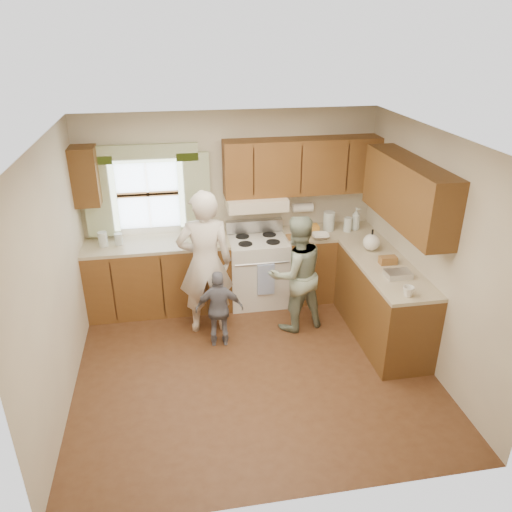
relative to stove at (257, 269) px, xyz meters
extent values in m
plane|color=#4B2A17|center=(-0.30, -1.44, -0.47)|extent=(3.80, 3.80, 0.00)
plane|color=white|center=(-0.30, -1.44, 2.03)|extent=(3.80, 3.80, 0.00)
plane|color=beige|center=(-0.30, 0.31, 0.78)|extent=(3.80, 0.00, 3.80)
plane|color=beige|center=(-0.30, -3.19, 0.78)|extent=(3.80, 0.00, 3.80)
plane|color=beige|center=(-2.20, -1.44, 0.78)|extent=(0.00, 3.50, 3.50)
plane|color=beige|center=(1.60, -1.44, 0.78)|extent=(0.00, 3.50, 3.50)
cube|color=#47250F|center=(-1.29, 0.01, -0.02)|extent=(1.82, 0.60, 0.90)
cube|color=#47250F|center=(0.99, 0.01, -0.02)|extent=(1.22, 0.60, 0.90)
cube|color=#3D230E|center=(1.30, -1.11, -0.02)|extent=(0.60, 1.65, 0.90)
cube|color=#BCAF8D|center=(-1.29, 0.01, 0.45)|extent=(1.82, 0.60, 0.04)
cube|color=#BCAF8D|center=(0.99, 0.01, 0.45)|extent=(1.22, 0.60, 0.04)
cube|color=#BCAF8D|center=(1.30, -1.11, 0.45)|extent=(0.60, 1.65, 0.04)
cube|color=#47250F|center=(0.60, 0.15, 1.33)|extent=(2.00, 0.33, 0.70)
cube|color=#3D230E|center=(-2.05, 0.15, 1.33)|extent=(0.30, 0.33, 0.70)
cube|color=#3D230E|center=(1.43, -1.11, 1.33)|extent=(0.33, 1.65, 0.70)
cube|color=beige|center=(0.00, 0.08, 0.91)|extent=(0.76, 0.45, 0.15)
cube|color=silver|center=(-1.35, 0.29, 1.03)|extent=(0.90, 0.03, 0.90)
cube|color=#E0E242|center=(-1.93, 0.24, 1.03)|extent=(0.40, 0.05, 1.02)
cube|color=#E0E242|center=(-0.77, 0.24, 1.03)|extent=(0.40, 0.05, 1.02)
cube|color=#E0E242|center=(-1.35, 0.24, 1.55)|extent=(1.30, 0.05, 0.22)
cylinder|color=white|center=(0.65, 0.21, 0.75)|extent=(0.27, 0.12, 0.12)
imported|color=silver|center=(-0.78, -0.11, 0.52)|extent=(0.16, 0.16, 0.10)
imported|color=silver|center=(1.33, 0.01, 0.63)|extent=(0.16, 0.16, 0.30)
imported|color=silver|center=(0.78, -0.21, 0.50)|extent=(0.25, 0.25, 0.06)
imported|color=silver|center=(1.22, -1.80, 0.53)|extent=(0.12, 0.12, 0.11)
cylinder|color=silver|center=(-1.93, 0.02, 0.57)|extent=(0.11, 0.11, 0.19)
cylinder|color=silver|center=(-1.75, 0.04, 0.55)|extent=(0.10, 0.10, 0.15)
cube|color=olive|center=(0.49, -0.12, 0.48)|extent=(0.24, 0.18, 0.02)
cube|color=orange|center=(0.70, -0.02, 0.53)|extent=(0.21, 0.14, 0.11)
cylinder|color=silver|center=(0.97, 0.05, 0.60)|extent=(0.15, 0.15, 0.25)
cylinder|color=silver|center=(1.21, -0.03, 0.57)|extent=(0.11, 0.11, 0.19)
sphere|color=silver|center=(1.29, -0.66, 0.58)|extent=(0.21, 0.21, 0.21)
cube|color=olive|center=(1.33, -1.06, 0.52)|extent=(0.20, 0.11, 0.09)
cube|color=silver|center=(1.31, -1.38, 0.51)|extent=(0.27, 0.19, 0.06)
cube|color=silver|center=(0.00, -0.01, -0.02)|extent=(0.76, 0.64, 0.90)
cube|color=#B7B7BC|center=(0.00, 0.25, 0.52)|extent=(0.76, 0.10, 0.16)
cylinder|color=#B7B7BC|center=(0.00, -0.33, 0.23)|extent=(0.68, 0.03, 0.03)
cube|color=#5573C6|center=(0.05, -0.35, 0.01)|extent=(0.22, 0.02, 0.42)
cylinder|color=black|center=(-0.18, 0.11, 0.44)|extent=(0.18, 0.18, 0.01)
cylinder|color=black|center=(0.18, 0.11, 0.44)|extent=(0.18, 0.18, 0.01)
cylinder|color=black|center=(-0.18, -0.14, 0.44)|extent=(0.18, 0.18, 0.01)
cylinder|color=black|center=(0.18, -0.14, 0.44)|extent=(0.18, 0.18, 0.01)
imported|color=silver|center=(-0.73, -0.59, 0.43)|extent=(0.66, 0.44, 1.79)
imported|color=#2D463A|center=(0.34, -0.73, 0.27)|extent=(0.82, 0.71, 1.46)
imported|color=slate|center=(-0.61, -0.95, 0.01)|extent=(0.57, 0.28, 0.94)
camera|label=1|loc=(-1.05, -5.87, 2.97)|focal=35.00mm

